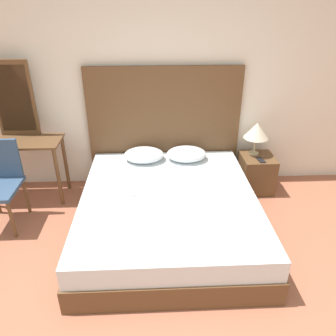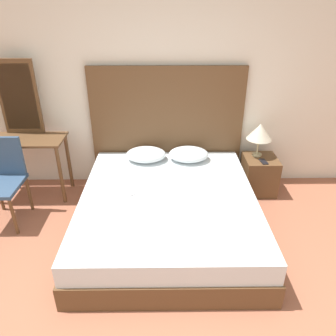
# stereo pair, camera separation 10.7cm
# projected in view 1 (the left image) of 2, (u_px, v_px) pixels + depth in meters

# --- Properties ---
(wall_back) EXTENTS (10.00, 0.06, 2.70)m
(wall_back) POSITION_uv_depth(u_px,v_px,m) (163.00, 80.00, 3.93)
(wall_back) COLOR silver
(wall_back) RESTS_ON ground_plane
(bed) EXTENTS (1.81, 2.08, 0.45)m
(bed) POSITION_uv_depth(u_px,v_px,m) (168.00, 213.00, 3.45)
(bed) COLOR brown
(bed) RESTS_ON ground_plane
(headboard) EXTENTS (1.90, 0.05, 1.53)m
(headboard) POSITION_uv_depth(u_px,v_px,m) (164.00, 128.00, 4.14)
(headboard) COLOR brown
(headboard) RESTS_ON ground_plane
(pillow_left) EXTENTS (0.49, 0.39, 0.15)m
(pillow_left) POSITION_uv_depth(u_px,v_px,m) (144.00, 155.00, 4.00)
(pillow_left) COLOR silver
(pillow_left) RESTS_ON bed
(pillow_right) EXTENTS (0.49, 0.39, 0.15)m
(pillow_right) POSITION_uv_depth(u_px,v_px,m) (186.00, 154.00, 4.02)
(pillow_right) COLOR silver
(pillow_right) RESTS_ON bed
(phone_on_bed) EXTENTS (0.14, 0.16, 0.01)m
(phone_on_bed) POSITION_uv_depth(u_px,v_px,m) (129.00, 193.00, 3.36)
(phone_on_bed) COLOR #B7B7BC
(phone_on_bed) RESTS_ON bed
(nightstand) EXTENTS (0.40, 0.42, 0.47)m
(nightstand) POSITION_uv_depth(u_px,v_px,m) (256.00, 173.00, 4.20)
(nightstand) COLOR brown
(nightstand) RESTS_ON ground_plane
(table_lamp) EXTENTS (0.31, 0.31, 0.42)m
(table_lamp) POSITION_uv_depth(u_px,v_px,m) (257.00, 131.00, 4.02)
(table_lamp) COLOR tan
(table_lamp) RESTS_ON nightstand
(phone_on_nightstand) EXTENTS (0.09, 0.16, 0.01)m
(phone_on_nightstand) POSITION_uv_depth(u_px,v_px,m) (261.00, 160.00, 3.99)
(phone_on_nightstand) COLOR black
(phone_on_nightstand) RESTS_ON nightstand
(vanity_desk) EXTENTS (1.02, 0.45, 0.76)m
(vanity_desk) POSITION_uv_depth(u_px,v_px,m) (19.00, 152.00, 3.84)
(vanity_desk) COLOR brown
(vanity_desk) RESTS_ON ground_plane
(vanity_mirror) EXTENTS (0.46, 0.03, 0.87)m
(vanity_mirror) POSITION_uv_depth(u_px,v_px,m) (14.00, 99.00, 3.75)
(vanity_mirror) COLOR brown
(vanity_mirror) RESTS_ON vanity_desk
(chair) EXTENTS (0.40, 0.51, 0.92)m
(chair) POSITION_uv_depth(u_px,v_px,m) (0.00, 179.00, 3.47)
(chair) COLOR #334C6B
(chair) RESTS_ON ground_plane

